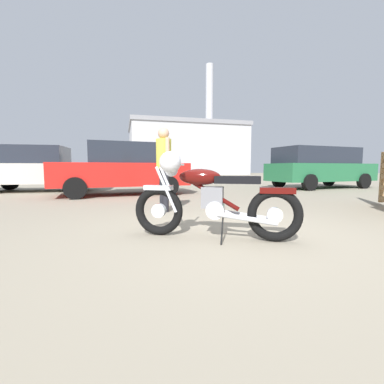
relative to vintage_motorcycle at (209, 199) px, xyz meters
The scene contains 8 objects.
ground_plane 0.69m from the vintage_motorcycle, 22.81° to the left, with size 80.00×80.00×0.00m, color gray.
vintage_motorcycle is the anchor object (origin of this frame).
bystander 2.23m from the vintage_motorcycle, 98.27° to the left, with size 0.30×0.45×1.66m.
pale_sedan_back 5.90m from the vintage_motorcycle, 102.63° to the left, with size 4.40×2.38×1.67m.
blue_hatchback_right 8.85m from the vintage_motorcycle, 119.76° to the left, with size 4.26×2.03×1.67m.
silver_sedan_mid 12.70m from the vintage_motorcycle, 91.84° to the left, with size 4.41×2.40×1.67m.
red_hatchback_near 9.71m from the vintage_motorcycle, 44.13° to the left, with size 4.90×2.47×1.74m.
industrial_building 34.31m from the vintage_motorcycle, 79.43° to the left, with size 15.64×12.39×15.58m.
Camera 1 is at (-1.35, -3.21, 0.87)m, focal length 24.23 mm.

